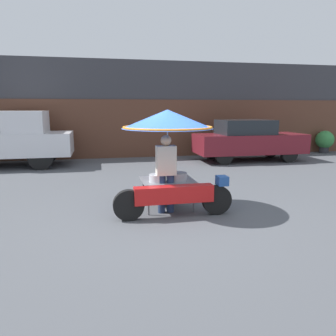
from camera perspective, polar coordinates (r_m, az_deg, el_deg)
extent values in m
plane|color=#4C4F54|center=(6.49, -0.20, -8.05)|extent=(36.00, 36.00, 0.00)
cube|color=#38383D|center=(14.78, -7.23, 10.10)|extent=(28.00, 2.00, 3.99)
cube|color=#563323|center=(13.78, -6.79, 6.79)|extent=(23.80, 0.06, 2.40)
cylinder|color=black|center=(6.49, 8.47, -5.50)|extent=(0.58, 0.14, 0.58)
cylinder|color=black|center=(6.12, -6.87, -6.44)|extent=(0.58, 0.14, 0.58)
cube|color=red|center=(6.20, 1.03, -4.59)|extent=(1.51, 0.24, 0.32)
cube|color=#234C93|center=(6.43, 9.40, -2.17)|extent=(0.20, 0.24, 0.18)
cylinder|color=black|center=(7.05, -0.53, -4.32)|extent=(0.52, 0.14, 0.52)
cylinder|color=#515156|center=(6.56, 4.47, -5.20)|extent=(0.03, 0.03, 0.59)
cylinder|color=#515156|center=(7.25, 2.81, -3.66)|extent=(0.03, 0.03, 0.59)
cylinder|color=#515156|center=(6.37, -3.40, -5.66)|extent=(0.03, 0.03, 0.59)
cylinder|color=#515156|center=(7.08, -4.31, -4.03)|extent=(0.03, 0.03, 0.59)
cube|color=gray|center=(6.72, -0.09, -2.10)|extent=(1.06, 0.87, 0.02)
cylinder|color=#B2B2B7|center=(6.63, -0.09, 2.39)|extent=(0.03, 0.03, 1.04)
cone|color=blue|center=(6.57, -0.09, 8.52)|extent=(1.84, 1.84, 0.37)
torus|color=orange|center=(6.58, -0.09, 7.07)|extent=(1.79, 1.79, 0.05)
cylinder|color=silver|center=(6.51, -1.87, -1.76)|extent=(0.33, 0.33, 0.15)
cylinder|color=#939399|center=(6.62, 1.72, -1.50)|extent=(0.37, 0.37, 0.16)
cylinder|color=silver|center=(6.87, -0.82, -1.47)|extent=(0.24, 0.24, 0.06)
cylinder|color=navy|center=(6.49, -1.14, -4.54)|extent=(0.14, 0.14, 0.76)
cylinder|color=navy|center=(6.52, 0.42, -4.45)|extent=(0.14, 0.14, 0.76)
cube|color=beige|center=(6.36, -0.36, 1.33)|extent=(0.38, 0.22, 0.57)
sphere|color=tan|center=(6.31, -0.37, 4.82)|extent=(0.21, 0.21, 0.21)
cylinder|color=black|center=(13.33, 20.34, 2.29)|extent=(0.64, 0.20, 0.64)
cylinder|color=black|center=(14.52, 17.42, 3.08)|extent=(0.64, 0.20, 0.64)
cylinder|color=black|center=(12.13, 9.74, 2.05)|extent=(0.64, 0.20, 0.64)
cylinder|color=black|center=(13.43, 7.54, 2.91)|extent=(0.64, 0.20, 0.64)
cube|color=maroon|center=(13.25, 13.99, 4.19)|extent=(4.25, 1.65, 0.73)
cube|color=#1E2328|center=(13.11, 13.27, 6.97)|extent=(2.04, 1.45, 0.55)
cylinder|color=black|center=(11.82, -21.29, 1.71)|extent=(0.82, 0.24, 0.82)
cylinder|color=black|center=(13.28, -20.29, 2.67)|extent=(0.82, 0.24, 0.82)
cube|color=silver|center=(12.58, -24.24, 7.34)|extent=(1.68, 1.62, 0.75)
cylinder|color=#2D2D33|center=(16.88, 25.51, 2.87)|extent=(0.41, 0.41, 0.27)
sphere|color=#388442|center=(16.83, 25.64, 4.48)|extent=(0.81, 0.81, 0.81)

